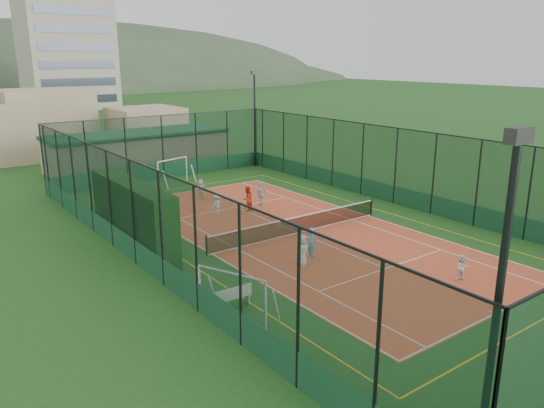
# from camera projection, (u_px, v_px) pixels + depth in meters

# --- Properties ---
(ground) EXTENTS (300.00, 300.00, 0.00)m
(ground) POSITION_uv_depth(u_px,v_px,m) (298.00, 233.00, 29.36)
(ground) COLOR #234D1A
(ground) RESTS_ON ground
(court_slab) EXTENTS (11.17, 23.97, 0.01)m
(court_slab) POSITION_uv_depth(u_px,v_px,m) (298.00, 233.00, 29.36)
(court_slab) COLOR #C8492C
(court_slab) RESTS_ON ground
(tennis_net) EXTENTS (11.67, 0.12, 1.06)m
(tennis_net) POSITION_uv_depth(u_px,v_px,m) (298.00, 224.00, 29.21)
(tennis_net) COLOR black
(tennis_net) RESTS_ON ground
(perimeter_fence) EXTENTS (18.12, 34.12, 5.00)m
(perimeter_fence) POSITION_uv_depth(u_px,v_px,m) (299.00, 189.00, 28.68)
(perimeter_fence) COLOR #10301E
(perimeter_fence) RESTS_ON ground
(floodlight_sw) EXTENTS (0.60, 0.26, 8.25)m
(floodlight_sw) POSITION_uv_depth(u_px,v_px,m) (494.00, 336.00, 10.47)
(floodlight_sw) COLOR black
(floodlight_sw) RESTS_ON ground
(floodlight_ne) EXTENTS (0.60, 0.26, 8.25)m
(floodlight_ne) POSITION_uv_depth(u_px,v_px,m) (255.00, 120.00, 46.02)
(floodlight_ne) COLOR black
(floodlight_ne) RESTS_ON ground
(clubhouse) EXTENTS (15.20, 7.20, 3.15)m
(clubhouse) POSITION_uv_depth(u_px,v_px,m) (138.00, 150.00, 45.97)
(clubhouse) COLOR tan
(clubhouse) RESTS_ON ground
(apartment_tower) EXTENTS (15.00, 12.00, 30.00)m
(apartment_tower) POSITION_uv_depth(u_px,v_px,m) (64.00, 24.00, 95.69)
(apartment_tower) COLOR beige
(apartment_tower) RESTS_ON ground
(hedge_left) EXTENTS (1.20, 8.02, 3.51)m
(hedge_left) POSITION_uv_depth(u_px,v_px,m) (133.00, 217.00, 26.33)
(hedge_left) COLOR black
(hedge_left) RESTS_ON ground
(white_bench) EXTENTS (1.65, 0.52, 0.92)m
(white_bench) POSITION_uv_depth(u_px,v_px,m) (231.00, 297.00, 20.55)
(white_bench) COLOR white
(white_bench) RESTS_ON ground
(futsal_goal_near) EXTENTS (3.08, 1.99, 1.92)m
(futsal_goal_near) POSITION_uv_depth(u_px,v_px,m) (231.00, 298.00, 19.30)
(futsal_goal_near) COLOR white
(futsal_goal_near) RESTS_ON ground
(futsal_goal_far) EXTENTS (3.11, 1.68, 1.92)m
(futsal_goal_far) POSITION_uv_depth(u_px,v_px,m) (173.00, 172.00, 40.27)
(futsal_goal_far) COLOR white
(futsal_goal_far) RESTS_ON ground
(child_near_left) EXTENTS (0.86, 0.75, 1.48)m
(child_near_left) POSITION_uv_depth(u_px,v_px,m) (303.00, 251.00, 24.56)
(child_near_left) COLOR silver
(child_near_left) RESTS_ON court_slab
(child_near_mid) EXTENTS (0.67, 0.62, 1.54)m
(child_near_mid) POSITION_uv_depth(u_px,v_px,m) (312.00, 243.00, 25.49)
(child_near_mid) COLOR #4F9AE2
(child_near_mid) RESTS_ON court_slab
(child_near_right) EXTENTS (0.69, 0.62, 1.17)m
(child_near_right) POSITION_uv_depth(u_px,v_px,m) (462.00, 268.00, 22.96)
(child_near_right) COLOR white
(child_near_right) RESTS_ON court_slab
(child_far_left) EXTENTS (0.91, 0.61, 1.32)m
(child_far_left) POSITION_uv_depth(u_px,v_px,m) (217.00, 204.00, 32.52)
(child_far_left) COLOR silver
(child_far_left) RESTS_ON court_slab
(child_far_right) EXTENTS (0.95, 0.51, 1.53)m
(child_far_right) POSITION_uv_depth(u_px,v_px,m) (261.00, 194.00, 34.51)
(child_far_right) COLOR silver
(child_far_right) RESTS_ON court_slab
(child_far_back) EXTENTS (1.33, 0.96, 1.39)m
(child_far_back) POSITION_uv_depth(u_px,v_px,m) (201.00, 189.00, 36.09)
(child_far_back) COLOR silver
(child_far_back) RESTS_ON court_slab
(coach) EXTENTS (0.94, 0.85, 1.58)m
(coach) POSITION_uv_depth(u_px,v_px,m) (247.00, 199.00, 33.27)
(coach) COLOR red
(coach) RESTS_ON court_slab
(tennis_balls) EXTENTS (1.02, 0.19, 0.07)m
(tennis_balls) POSITION_uv_depth(u_px,v_px,m) (291.00, 223.00, 31.00)
(tennis_balls) COLOR #CCE033
(tennis_balls) RESTS_ON court_slab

